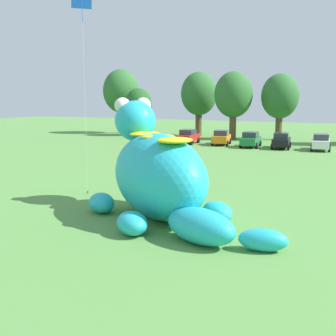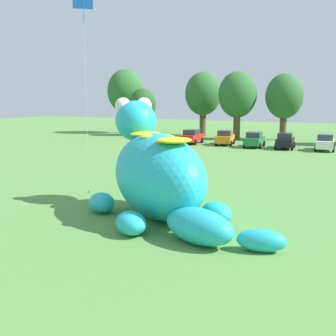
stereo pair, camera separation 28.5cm
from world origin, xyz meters
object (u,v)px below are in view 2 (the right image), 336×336
Objects in this scene: car_green at (254,140)px; car_white at (325,142)px; car_red at (192,137)px; car_black at (285,141)px; spectator_by_cars at (139,149)px; giant_inflatable_creature at (159,175)px; car_orange at (225,138)px; spectator_mid_field at (148,158)px.

car_green and car_white have the same top height.
car_red is 11.06m from car_black.
car_red reaches higher than spectator_by_cars.
car_orange is (-7.53, 30.58, -1.15)m from giant_inflatable_creature.
car_orange and car_green have the same top height.
giant_inflatable_creature reaches higher than spectator_by_cars.
car_red is 2.46× the size of spectator_by_cars.
giant_inflatable_creature is at bearing -96.87° from car_white.
car_white reaches higher than spectator_by_cars.
car_white is at bearing 60.25° from spectator_mid_field.
spectator_by_cars is at bearing 123.25° from giant_inflatable_creature.
car_orange is 2.54× the size of spectator_mid_field.
car_white is 2.48× the size of spectator_mid_field.
car_red and car_white have the same top height.
car_orange is at bearing 91.51° from spectator_mid_field.
car_black is (3.36, 0.14, 0.00)m from car_green.
car_red is (-11.51, 29.97, -1.15)m from giant_inflatable_creature.
giant_inflatable_creature is 30.31m from car_white.
spectator_by_cars is (-3.83, 5.14, 0.00)m from spectator_mid_field.
spectator_mid_field is at bearing -99.95° from car_green.
car_red is 15.14m from car_white.
spectator_by_cars is (-10.86, 16.57, -1.16)m from giant_inflatable_creature.
car_red and car_black have the same top height.
car_green is (7.70, -0.21, 0.00)m from car_red.
car_green is (-3.82, 29.76, -1.15)m from giant_inflatable_creature.
giant_inflatable_creature is at bearing -58.41° from spectator_mid_field.
car_black is at bearing -177.65° from car_white.
car_white is 19.80m from spectator_by_cars.
giant_inflatable_creature reaches higher than car_orange.
car_orange is 1.03× the size of car_green.
car_white is at bearing 2.35° from car_black.
spectator_mid_field is 1.00× the size of spectator_by_cars.
car_green is at bearing -1.56° from car_red.
car_orange is 7.11m from car_black.
giant_inflatable_creature is 6.01× the size of spectator_mid_field.
giant_inflatable_creature reaches higher than car_red.
spectator_mid_field is at bearing 121.59° from giant_inflatable_creature.
giant_inflatable_creature is at bearing -76.16° from car_orange.
spectator_mid_field is at bearing -109.61° from car_black.
car_orange is 1.02× the size of car_white.
spectator_by_cars is at bearing -127.99° from car_black.
car_orange is at bearing 103.84° from giant_inflatable_creature.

